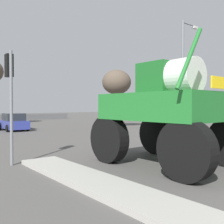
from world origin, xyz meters
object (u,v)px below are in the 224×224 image
at_px(sedan_ahead, 13,122).
at_px(streetlight_near_right, 184,72).
at_px(oversize_sprayer, 169,111).
at_px(traffic_signal_near_left, 10,82).
at_px(traffic_signal_near_right, 178,98).
at_px(bare_tree_right, 117,83).

bearing_deg(sedan_ahead, streetlight_near_right, -141.27).
bearing_deg(sedan_ahead, oversize_sprayer, -177.54).
height_order(oversize_sprayer, streetlight_near_right, streetlight_near_right).
bearing_deg(traffic_signal_near_left, traffic_signal_near_right, 0.05).
relative_size(traffic_signal_near_left, traffic_signal_near_right, 1.16).
bearing_deg(streetlight_near_right, traffic_signal_near_right, -148.17).
xyz_separation_m(traffic_signal_near_left, traffic_signal_near_right, (9.94, 0.01, -0.42)).
xyz_separation_m(oversize_sprayer, traffic_signal_near_right, (5.38, 3.68, 0.64)).
height_order(sedan_ahead, streetlight_near_right, streetlight_near_right).
height_order(oversize_sprayer, traffic_signal_near_left, oversize_sprayer).
bearing_deg(oversize_sprayer, bare_tree_right, -34.33).
height_order(streetlight_near_right, bare_tree_right, streetlight_near_right).
relative_size(oversize_sprayer, traffic_signal_near_left, 1.28).
relative_size(sedan_ahead, streetlight_near_right, 0.49).
bearing_deg(sedan_ahead, traffic_signal_near_left, 164.32).
distance_m(sedan_ahead, traffic_signal_near_left, 14.92).
relative_size(oversize_sprayer, traffic_signal_near_right, 1.48).
bearing_deg(traffic_signal_near_left, streetlight_near_right, 8.89).
distance_m(traffic_signal_near_left, traffic_signal_near_right, 9.95).
bearing_deg(bare_tree_right, streetlight_near_right, -92.58).
distance_m(traffic_signal_near_left, bare_tree_right, 17.16).
height_order(oversize_sprayer, bare_tree_right, bare_tree_right).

